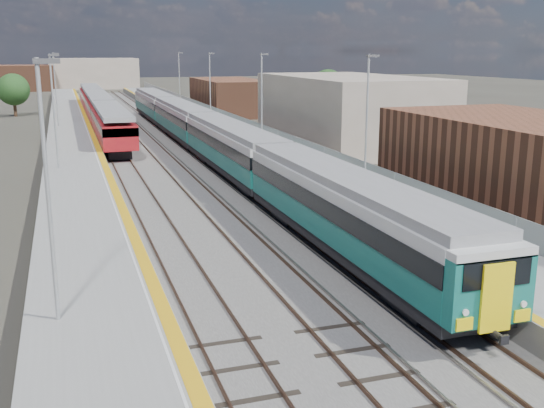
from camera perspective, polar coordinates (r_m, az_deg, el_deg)
ground at (r=61.82m, az=-9.01°, el=5.32°), size 320.00×320.00×0.00m
ballast_bed at (r=63.96m, az=-11.38°, el=5.52°), size 10.50×155.00×0.06m
tracks at (r=65.67m, az=-11.04°, el=5.81°), size 8.96×160.00×0.17m
platform_right at (r=65.19m, az=-4.78°, el=6.33°), size 4.70×155.00×8.52m
platform_left at (r=63.46m, az=-17.52°, el=5.54°), size 4.30×155.00×8.52m
buildings at (r=149.29m, az=-22.00°, el=13.38°), size 72.00×185.50×40.00m
green_train at (r=54.19m, az=-6.17°, el=6.56°), size 2.78×77.44×3.06m
red_train at (r=79.23m, az=-15.23°, el=8.32°), size 2.80×56.86×3.54m
tree_c at (r=93.54m, az=-22.17°, el=9.48°), size 4.26×4.26×5.77m
tree_d at (r=84.98m, az=5.02°, el=10.35°), size 4.70×4.70×6.37m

